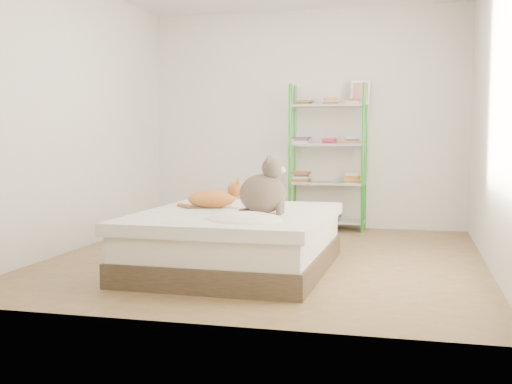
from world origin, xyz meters
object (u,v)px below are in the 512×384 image
(shelf_unit, at_px, (329,154))
(bed, at_px, (236,241))
(cardboard_box, at_px, (286,227))
(white_bin, at_px, (237,215))
(grey_cat, at_px, (263,185))
(orange_cat, at_px, (212,197))

(shelf_unit, bearing_deg, bed, -100.45)
(cardboard_box, xyz_separation_m, white_bin, (-0.78, 0.98, -0.02))
(shelf_unit, xyz_separation_m, cardboard_box, (-0.27, -1.22, -0.70))
(bed, xyz_separation_m, cardboard_box, (0.18, 1.22, -0.05))
(cardboard_box, relative_size, white_bin, 1.86)
(grey_cat, xyz_separation_m, shelf_unit, (0.21, 2.51, 0.19))
(shelf_unit, height_order, white_bin, shelf_unit)
(shelf_unit, bearing_deg, grey_cat, -94.69)
(bed, distance_m, white_bin, 2.28)
(grey_cat, relative_size, white_bin, 1.25)
(grey_cat, xyz_separation_m, cardboard_box, (-0.06, 1.29, -0.52))
(orange_cat, xyz_separation_m, grey_cat, (0.52, -0.29, 0.13))
(grey_cat, distance_m, white_bin, 2.48)
(bed, xyz_separation_m, orange_cat, (-0.27, 0.22, 0.34))
(shelf_unit, bearing_deg, orange_cat, -108.02)
(cardboard_box, height_order, white_bin, cardboard_box)
(bed, height_order, white_bin, bed)
(white_bin, bearing_deg, cardboard_box, -51.47)
(shelf_unit, height_order, cardboard_box, shelf_unit)
(bed, bearing_deg, cardboard_box, 82.86)
(grey_cat, height_order, shelf_unit, shelf_unit)
(bed, bearing_deg, orange_cat, 142.28)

